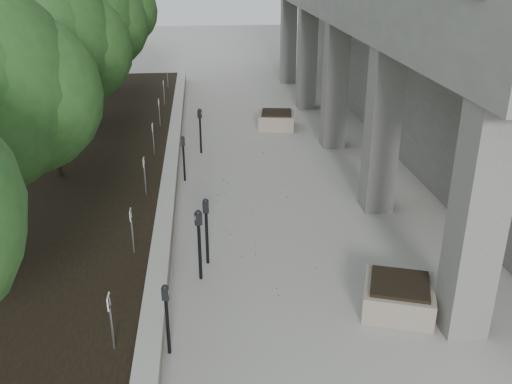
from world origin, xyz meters
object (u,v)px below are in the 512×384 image
crabapple_tree_5 (104,27)px  parking_meter_5 (200,131)px  planter_back (276,120)px  parking_meter_3 (207,231)px  parking_meter_4 (184,159)px  planter_front (399,296)px  crabapple_tree_4 (82,45)px  parking_meter_1 (167,320)px  parking_meter_2 (199,245)px  crabapple_tree_3 (45,75)px

crabapple_tree_5 → parking_meter_5: bearing=-62.4°
planter_back → parking_meter_3: bearing=-105.7°
parking_meter_3 → parking_meter_4: size_ratio=1.11×
parking_meter_4 → planter_front: parking_meter_4 is taller
parking_meter_4 → planter_back: bearing=53.0°
crabapple_tree_4 → planter_front: (7.32, -11.36, -2.84)m
parking_meter_1 → parking_meter_2: parking_meter_2 is taller
parking_meter_3 → crabapple_tree_5: bearing=108.9°
crabapple_tree_5 → parking_meter_3: size_ratio=3.70×
parking_meter_2 → parking_meter_3: bearing=55.3°
parking_meter_1 → planter_front: parking_meter_1 is taller
parking_meter_4 → crabapple_tree_3: bearing=-178.2°
parking_meter_4 → parking_meter_3: bearing=-86.8°
crabapple_tree_3 → parking_meter_2: crabapple_tree_3 is taller
crabapple_tree_3 → parking_meter_1: (3.25, -7.18, -2.47)m
crabapple_tree_5 → parking_meter_3: crabapple_tree_5 is taller
crabapple_tree_3 → parking_meter_3: (3.92, -4.36, -2.38)m
parking_meter_2 → parking_meter_5: size_ratio=1.02×
parking_meter_3 → parking_meter_4: 4.71m
parking_meter_3 → planter_back: parking_meter_3 is taller
crabapple_tree_3 → crabapple_tree_4: size_ratio=1.00×
crabapple_tree_4 → parking_meter_5: bearing=-31.3°
crabapple_tree_5 → planter_front: 18.14m
planter_front → planter_back: planter_back is taller
planter_front → parking_meter_2: bearing=158.5°
crabapple_tree_3 → crabapple_tree_4: 5.00m
parking_meter_1 → planter_back: (3.38, 12.47, -0.35)m
parking_meter_5 → planter_back: parking_meter_5 is taller
crabapple_tree_5 → parking_meter_2: crabapple_tree_5 is taller
parking_meter_5 → planter_front: (3.48, -9.03, -0.45)m
parking_meter_4 → crabapple_tree_4: bearing=122.0°
crabapple_tree_4 → parking_meter_5: size_ratio=3.68×
crabapple_tree_5 → parking_meter_4: bearing=-70.9°
parking_meter_1 → parking_meter_2: size_ratio=0.86×
crabapple_tree_4 → planter_back: bearing=2.5°
crabapple_tree_3 → crabapple_tree_5: same height
parking_meter_2 → parking_meter_5: bearing=68.7°
parking_meter_2 → crabapple_tree_5: bearing=83.3°
parking_meter_5 → planter_front: size_ratio=1.21×
parking_meter_3 → parking_meter_4: parking_meter_3 is taller
crabapple_tree_5 → planter_back: 8.61m
crabapple_tree_5 → planter_front: size_ratio=4.45×
crabapple_tree_4 → crabapple_tree_5: 5.00m
crabapple_tree_3 → parking_meter_4: 4.18m
planter_back → parking_meter_4: bearing=-123.3°
planter_back → parking_meter_1: bearing=-105.2°
crabapple_tree_3 → planter_back: (6.63, 5.29, -2.82)m
parking_meter_4 → parking_meter_5: bearing=74.8°
parking_meter_2 → parking_meter_3: 0.62m
crabapple_tree_3 → parking_meter_5: bearing=34.8°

